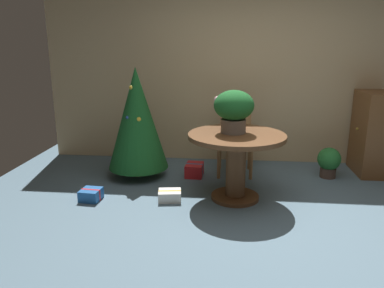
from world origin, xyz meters
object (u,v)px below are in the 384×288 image
object	(u,v)px
gift_box_blue	(91,195)
flower_vase	(234,108)
wooden_cabinet	(374,133)
potted_plant	(329,161)
wooden_chair_far	(235,131)
gift_box_red	(194,170)
gift_box_cream	(170,196)
round_dining_table	(236,153)
holiday_tree	(137,118)

from	to	relation	value
gift_box_blue	flower_vase	bearing A→B (deg)	9.58
gift_box_blue	wooden_cabinet	world-z (taller)	wooden_cabinet
flower_vase	potted_plant	distance (m)	1.66
wooden_chair_far	gift_box_red	xyz separation A→B (m)	(-0.52, -0.23, -0.49)
gift_box_blue	gift_box_cream	distance (m)	0.87
wooden_cabinet	potted_plant	world-z (taller)	wooden_cabinet
potted_plant	gift_box_red	bearing A→B (deg)	-175.76
round_dining_table	flower_vase	distance (m)	0.49
holiday_tree	wooden_cabinet	size ratio (longest dim) A/B	1.30
flower_vase	gift_box_red	xyz separation A→B (m)	(-0.48, 0.63, -0.93)
holiday_tree	wooden_cabinet	xyz separation A→B (m)	(3.04, 0.44, -0.22)
gift_box_red	holiday_tree	bearing A→B (deg)	-174.18
holiday_tree	potted_plant	bearing A→B (deg)	4.71
wooden_chair_far	wooden_cabinet	xyz separation A→B (m)	(1.80, 0.14, -0.03)
round_dining_table	holiday_tree	size ratio (longest dim) A/B	0.75
flower_vase	gift_box_blue	distance (m)	1.83
gift_box_cream	wooden_cabinet	size ratio (longest dim) A/B	0.25
round_dining_table	gift_box_red	world-z (taller)	round_dining_table
holiday_tree	gift_box_red	distance (m)	1.00
wooden_chair_far	gift_box_cream	xyz separation A→B (m)	(-0.72, -1.05, -0.51)
round_dining_table	gift_box_blue	xyz separation A→B (m)	(-1.59, -0.21, -0.46)
flower_vase	gift_box_cream	world-z (taller)	flower_vase
flower_vase	wooden_chair_far	world-z (taller)	flower_vase
flower_vase	wooden_cabinet	distance (m)	2.15
flower_vase	round_dining_table	bearing A→B (deg)	-52.04
flower_vase	wooden_chair_far	xyz separation A→B (m)	(0.04, 0.86, -0.44)
gift_box_blue	wooden_cabinet	xyz separation A→B (m)	(3.39, 1.26, 0.48)
gift_box_cream	wooden_cabinet	distance (m)	2.82
gift_box_blue	potted_plant	bearing A→B (deg)	20.09
round_dining_table	gift_box_blue	size ratio (longest dim) A/B	4.51
flower_vase	gift_box_blue	size ratio (longest dim) A/B	1.98
holiday_tree	potted_plant	xyz separation A→B (m)	(2.44, 0.20, -0.55)
round_dining_table	wooden_cabinet	xyz separation A→B (m)	(1.80, 1.06, 0.02)
wooden_chair_far	holiday_tree	size ratio (longest dim) A/B	0.72
wooden_chair_far	potted_plant	distance (m)	1.26
flower_vase	wooden_cabinet	world-z (taller)	flower_vase
round_dining_table	potted_plant	xyz separation A→B (m)	(1.20, 0.81, -0.31)
wooden_chair_far	holiday_tree	bearing A→B (deg)	-166.19
gift_box_red	wooden_cabinet	distance (m)	2.39
gift_box_blue	gift_box_red	bearing A→B (deg)	39.97
gift_box_red	wooden_cabinet	size ratio (longest dim) A/B	0.27
flower_vase	gift_box_cream	bearing A→B (deg)	-164.83
flower_vase	wooden_chair_far	size ratio (longest dim) A/B	0.45
gift_box_blue	holiday_tree	bearing A→B (deg)	67.17
round_dining_table	potted_plant	size ratio (longest dim) A/B	2.67
holiday_tree	gift_box_red	world-z (taller)	holiday_tree
holiday_tree	wooden_cabinet	world-z (taller)	holiday_tree
holiday_tree	wooden_cabinet	distance (m)	3.08
round_dining_table	holiday_tree	bearing A→B (deg)	153.77
holiday_tree	gift_box_cream	xyz separation A→B (m)	(0.52, -0.74, -0.71)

